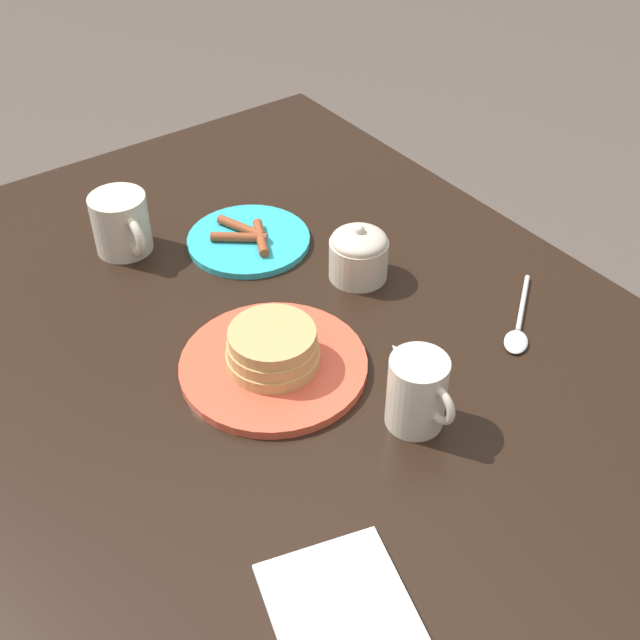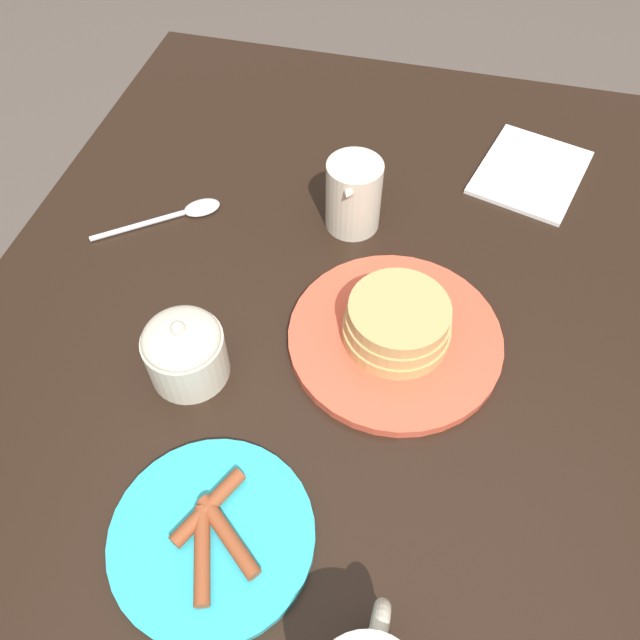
{
  "view_description": "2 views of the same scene",
  "coord_description": "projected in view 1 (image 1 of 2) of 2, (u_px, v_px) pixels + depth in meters",
  "views": [
    {
      "loc": [
        0.66,
        -0.39,
        1.42
      ],
      "look_at": [
        0.03,
        0.07,
        0.76
      ],
      "focal_mm": 45.0,
      "sensor_mm": 36.0,
      "label": 1
    },
    {
      "loc": [
        -0.35,
        -0.02,
        1.29
      ],
      "look_at": [
        0.03,
        0.07,
        0.76
      ],
      "focal_mm": 35.0,
      "sensor_mm": 36.0,
      "label": 2
    }
  ],
  "objects": [
    {
      "name": "napkin",
      "position": [
        344.0,
        618.0,
        0.74
      ],
      "size": [
        0.19,
        0.17,
        0.01
      ],
      "color": "white",
      "rests_on": "dining_table"
    },
    {
      "name": "side_plate_bacon",
      "position": [
        248.0,
        239.0,
        1.2
      ],
      "size": [
        0.18,
        0.18,
        0.02
      ],
      "color": "#2DADBC",
      "rests_on": "dining_table"
    },
    {
      "name": "ground_plane",
      "position": [
        279.0,
        636.0,
        1.5
      ],
      "size": [
        8.0,
        8.0,
        0.0
      ],
      "primitive_type": "plane",
      "color": "#51473F"
    },
    {
      "name": "creamer_pitcher",
      "position": [
        417.0,
        390.0,
        0.9
      ],
      "size": [
        0.11,
        0.07,
        0.1
      ],
      "color": "beige",
      "rests_on": "dining_table"
    },
    {
      "name": "coffee_mug",
      "position": [
        122.0,
        224.0,
        1.16
      ],
      "size": [
        0.11,
        0.08,
        0.09
      ],
      "color": "beige",
      "rests_on": "dining_table"
    },
    {
      "name": "pancake_plate",
      "position": [
        273.0,
        357.0,
        0.98
      ],
      "size": [
        0.23,
        0.23,
        0.06
      ],
      "color": "#DB5138",
      "rests_on": "dining_table"
    },
    {
      "name": "spoon",
      "position": [
        518.0,
        328.0,
        1.05
      ],
      "size": [
        0.12,
        0.14,
        0.01
      ],
      "color": "silver",
      "rests_on": "dining_table"
    },
    {
      "name": "sugar_bowl",
      "position": [
        359.0,
        253.0,
        1.11
      ],
      "size": [
        0.08,
        0.08,
        0.08
      ],
      "color": "beige",
      "rests_on": "dining_table"
    },
    {
      "name": "dining_table",
      "position": [
        265.0,
        411.0,
        1.1
      ],
      "size": [
        1.18,
        0.95,
        0.73
      ],
      "color": "black",
      "rests_on": "ground_plane"
    }
  ]
}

